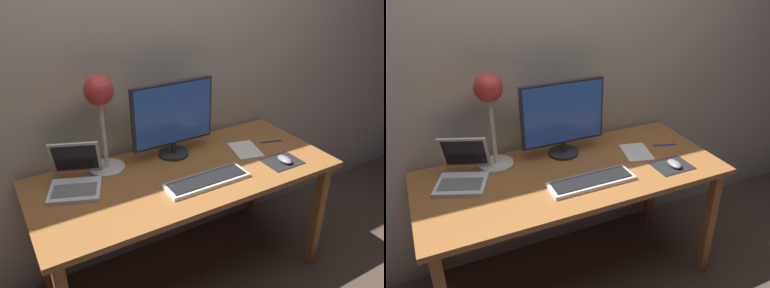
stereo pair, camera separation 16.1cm
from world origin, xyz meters
The scene contains 11 objects.
ground_plane centered at (0.00, 0.00, 0.00)m, with size 4.80×4.80×0.00m, color #47382D.
back_wall centered at (0.00, 0.40, 1.30)m, with size 4.80×0.06×2.60m, color #B2A893.
desk centered at (0.00, 0.00, 0.66)m, with size 1.60×0.70×0.74m.
monitor centered at (0.03, 0.20, 0.97)m, with size 0.47×0.17×0.43m.
keyboard_main centered at (0.04, -0.15, 0.75)m, with size 0.44×0.14×0.03m.
laptop centered at (-0.53, 0.16, 0.80)m, with size 0.33×0.35×0.21m.
desk_lamp centered at (-0.35, 0.23, 1.11)m, with size 0.19×0.19×0.51m.
mousepad centered at (0.51, -0.18, 0.74)m, with size 0.20×0.16×0.00m, color black.
mouse centered at (0.51, -0.19, 0.76)m, with size 0.06×0.10×0.03m, color slate.
paper_sheet_near_mouse centered at (0.42, 0.04, 0.74)m, with size 0.15×0.21×0.00m, color white.
pen centered at (0.62, 0.04, 0.74)m, with size 0.01×0.01×0.14m, color #2633A5.
Camera 1 is at (-0.86, -1.53, 1.78)m, focal length 36.30 mm.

